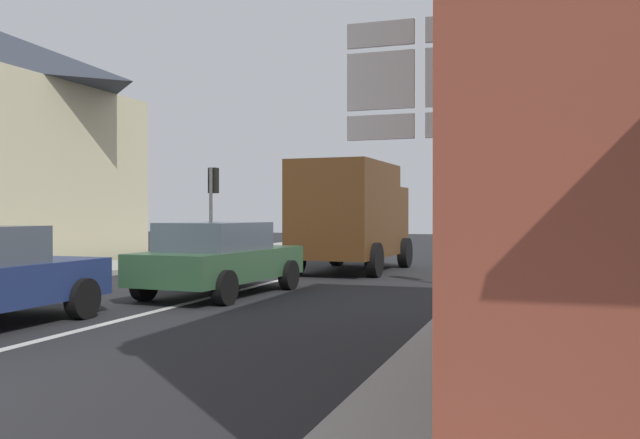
{
  "coord_description": "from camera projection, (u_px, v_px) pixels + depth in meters",
  "views": [
    {
      "loc": [
        6.21,
        -3.63,
        1.65
      ],
      "look_at": [
        2.13,
        8.53,
        1.53
      ],
      "focal_mm": 37.91,
      "sensor_mm": 36.0,
      "label": 1
    }
  ],
  "objects": [
    {
      "name": "lane_centre_stripe",
      "position": [
        149.0,
        313.0,
        11.12
      ],
      "size": [
        0.16,
        12.0,
        0.01
      ],
      "primitive_type": "cube",
      "color": "silver",
      "rests_on": "ground"
    },
    {
      "name": "delivery_truck",
      "position": [
        351.0,
        213.0,
        19.15
      ],
      "size": [
        2.63,
        5.07,
        3.05
      ],
      "color": "#4C2D14",
      "rests_on": "ground"
    },
    {
      "name": "sedan_far",
      "position": [
        220.0,
        258.0,
        13.59
      ],
      "size": [
        2.2,
        4.31,
        1.47
      ],
      "color": "#2D5133",
      "rests_on": "ground"
    },
    {
      "name": "traffic_light_far_left",
      "position": [
        213.0,
        192.0,
        23.86
      ],
      "size": [
        0.3,
        0.49,
        3.27
      ],
      "color": "#47474C",
      "rests_on": "ground"
    },
    {
      "name": "route_sign_post",
      "position": [
        460.0,
        163.0,
        4.72
      ],
      "size": [
        1.66,
        0.14,
        3.2
      ],
      "color": "brown",
      "rests_on": "ground"
    },
    {
      "name": "ground_plane",
      "position": [
        250.0,
        288.0,
        14.92
      ],
      "size": [
        80.0,
        80.0,
        0.0
      ],
      "primitive_type": "plane",
      "color": "#232326"
    },
    {
      "name": "sidewalk_right",
      "position": [
        520.0,
        309.0,
        11.17
      ],
      "size": [
        2.27,
        44.0,
        0.14
      ],
      "primitive_type": "cube",
      "color": "#9E9B96",
      "rests_on": "ground"
    },
    {
      "name": "traffic_light_near_right",
      "position": [
        485.0,
        172.0,
        14.53
      ],
      "size": [
        0.3,
        0.49,
        3.43
      ],
      "color": "#47474C",
      "rests_on": "ground"
    }
  ]
}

